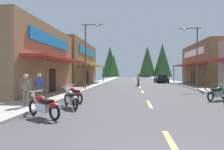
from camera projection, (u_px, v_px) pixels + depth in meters
The scene contains 18 objects.
ground at pixel (138, 84), 29.88m from camera, with size 10.84×85.41×0.10m, color #424244.
sidewalk_left at pixel (98, 83), 30.59m from camera, with size 2.44×85.41×0.12m, color #9E9991.
sidewalk_right at pixel (180, 83), 29.17m from camera, with size 2.44×85.41×0.12m, color #9E9991.
centerline_dashes at pixel (137, 82), 34.27m from camera, with size 0.16×62.19×0.01m.
storefront_left_near at pixel (7, 60), 16.25m from camera, with size 10.23×10.33×5.80m.
storefront_left_far at pixel (67, 64), 28.82m from camera, with size 8.36×13.17×6.42m.
storefront_right_far at pixel (223, 64), 25.93m from camera, with size 9.89×11.49×5.92m.
streetlamp_left at pixel (88, 47), 19.06m from camera, with size 2.20×0.30×6.89m.
streetlamp_right at pixel (194, 49), 19.10m from camera, with size 2.20×0.30×6.55m.
motorcycle_parked_right_3 at pixel (217, 93), 11.67m from camera, with size 1.81×1.31×1.04m.
motorcycle_parked_left_0 at pixel (44, 105), 7.23m from camera, with size 1.88×1.21×1.04m.
motorcycle_parked_left_1 at pixel (71, 98), 9.32m from camera, with size 1.33×1.79×1.04m.
motorcycle_parked_left_2 at pixel (74, 94), 11.06m from camera, with size 1.52×1.64×1.04m.
rider_cruising_lead at pixel (138, 81), 24.66m from camera, with size 0.60×2.14×1.57m.
pedestrian_by_shop at pixel (39, 86), 10.46m from camera, with size 0.57×0.28×1.75m.
pedestrian_browsing at pixel (26, 88), 9.01m from camera, with size 0.57×0.28×1.72m.
parked_car_curbside at pixel (161, 79), 32.32m from camera, with size 2.17×4.35×1.40m.
treeline_backdrop at pixel (136, 62), 75.32m from camera, with size 29.26×11.54×13.74m.
Camera 1 is at (-1.00, -2.44, 1.79)m, focal length 29.25 mm.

